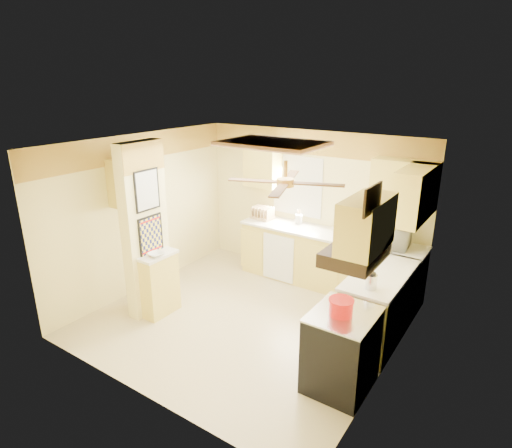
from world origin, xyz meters
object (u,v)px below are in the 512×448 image
Objects in this scene: microwave at (389,235)px; dutch_oven at (341,307)px; bowl at (156,254)px; stove at (341,350)px; kettle at (371,281)px.

dutch_oven is (0.19, -2.17, -0.10)m from microwave.
bowl is 2.74m from dutch_oven.
bowl is at bearing -179.59° from dutch_oven.
stove is 3.39× the size of dutch_oven.
dutch_oven is at bearing -117.79° from stove.
kettle reaches higher than bowl.
kettle is at bearing 14.44° from bowl.
stove is 2.80m from bowl.
dutch_oven is at bearing 92.92° from microwave.
kettle is (0.08, 0.70, 0.03)m from dutch_oven.
stove is 4.46× the size of kettle.
bowl reaches higher than stove.
microwave is (-0.22, 2.12, 0.64)m from stove.
microwave reaches higher than dutch_oven.
kettle is (0.05, 0.66, 0.58)m from stove.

